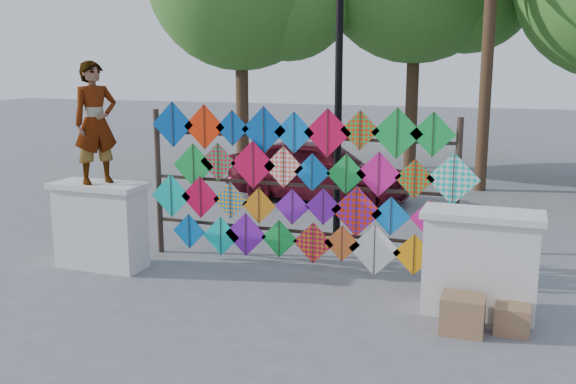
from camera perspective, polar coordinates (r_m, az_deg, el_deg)
The scene contains 9 objects.
ground at distance 8.97m, azimuth -1.09°, elevation -8.12°, with size 80.00×80.00×0.00m, color slate.
parapet_left at distance 9.89m, azimuth -16.32°, elevation -2.82°, with size 1.40×0.65×1.28m.
parapet_right at distance 8.04m, azimuth 16.70°, elevation -6.03°, with size 1.40×0.65×1.28m.
kite_rack at distance 9.28m, azimuth 0.93°, elevation 0.47°, with size 4.95×0.24×2.43m.
vendor_woman at distance 9.63m, azimuth -16.73°, elevation 5.90°, with size 0.64×0.42×1.75m, color #99999E.
sedan at distance 14.19m, azimuth 2.71°, elevation 1.97°, with size 1.64×4.07×1.39m, color #520E19.
lamppost at distance 10.27m, azimuth 4.52°, elevation 9.62°, with size 0.28×0.28×4.46m.
cardboard_box_near at distance 7.61m, azimuth 15.26°, elevation -10.43°, with size 0.48×0.42×0.42m, color #8B5F43.
cardboard_box_far at distance 7.76m, azimuth 19.28°, elevation -10.64°, with size 0.38×0.35×0.32m, color #8B5F43.
Camera 1 is at (3.06, -7.89, 2.97)m, focal length 40.00 mm.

